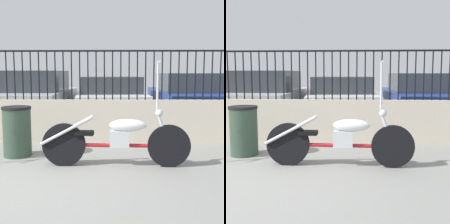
# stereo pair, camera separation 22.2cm
# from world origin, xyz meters

# --- Properties ---
(ground_plane) EXTENTS (40.00, 40.00, 0.00)m
(ground_plane) POSITION_xyz_m (0.00, 0.00, 0.00)
(ground_plane) COLOR gray
(low_wall) EXTENTS (9.56, 0.18, 0.84)m
(low_wall) POSITION_xyz_m (0.00, 2.28, 0.42)
(low_wall) COLOR beige
(low_wall) RESTS_ON ground_plane
(fence_railing) EXTENTS (9.56, 0.04, 0.96)m
(fence_railing) POSITION_xyz_m (-0.00, 2.28, 1.45)
(fence_railing) COLOR black
(fence_railing) RESTS_ON low_wall
(motorcycle_red) EXTENTS (2.18, 0.52, 1.53)m
(motorcycle_red) POSITION_xyz_m (1.19, 0.67, 0.41)
(motorcycle_red) COLOR black
(motorcycle_red) RESTS_ON ground_plane
(trash_bin) EXTENTS (0.47, 0.47, 0.82)m
(trash_bin) POSITION_xyz_m (-0.35, 1.20, 0.41)
(trash_bin) COLOR #334738
(trash_bin) RESTS_ON ground_plane
(car_silver) EXTENTS (1.81, 3.98, 1.42)m
(car_silver) POSITION_xyz_m (-0.97, 4.69, 0.71)
(car_silver) COLOR black
(car_silver) RESTS_ON ground_plane
(car_white) EXTENTS (2.09, 4.18, 1.26)m
(car_white) POSITION_xyz_m (1.06, 5.04, 0.65)
(car_white) COLOR black
(car_white) RESTS_ON ground_plane
(car_blue) EXTENTS (1.84, 4.33, 1.35)m
(car_blue) POSITION_xyz_m (3.23, 4.82, 0.68)
(car_blue) COLOR black
(car_blue) RESTS_ON ground_plane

